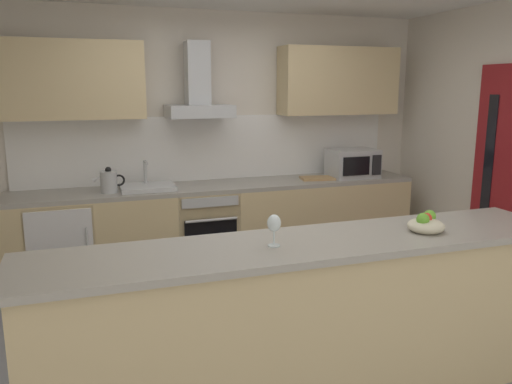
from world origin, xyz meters
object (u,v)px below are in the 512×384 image
range_hood (198,94)px  fruit_bowl (426,224)px  kettle (109,181)px  refrigerator (62,246)px  microwave (353,163)px  chopping_board (317,178)px  sink (147,186)px  oven (204,229)px  wine_glass (274,224)px

range_hood → fruit_bowl: range_hood is taller
kettle → range_hood: bearing=10.4°
refrigerator → fruit_bowl: size_ratio=3.86×
kettle → range_hood: 1.19m
microwave → fruit_bowl: microwave is taller
refrigerator → range_hood: range_hood is taller
chopping_board → fruit_bowl: bearing=-99.5°
microwave → sink: bearing=179.0°
microwave → chopping_board: bearing=179.4°
oven → microwave: microwave is taller
wine_glass → fruit_bowl: size_ratio=0.81×
range_hood → chopping_board: bearing=-7.2°
kettle → chopping_board: size_ratio=0.85×
wine_glass → fruit_bowl: 0.97m
range_hood → wine_glass: size_ratio=4.05×
sink → wine_glass: (0.40, -2.31, 0.19)m
kettle → sink: bearing=7.3°
fruit_bowl → chopping_board: fruit_bowl is taller
range_hood → fruit_bowl: 2.70m
wine_glass → chopping_board: wine_glass is taller
microwave → fruit_bowl: (-0.80, -2.30, -0.01)m
sink → refrigerator: bearing=-179.0°
oven → fruit_bowl: bearing=-70.4°
kettle → microwave: bearing=0.1°
sink → microwave: bearing=-1.0°
wine_glass → sink: bearing=99.8°
microwave → sink: (-2.16, 0.04, -0.12)m
oven → microwave: bearing=-1.0°
refrigerator → fruit_bowl: bearing=-47.1°
kettle → wine_glass: size_ratio=1.62×
microwave → range_hood: 1.79m
microwave → fruit_bowl: size_ratio=2.27×
refrigerator → range_hood: size_ratio=1.18×
sink → kettle: 0.36m
refrigerator → range_hood: (1.33, 0.13, 1.36)m
sink → range_hood: range_hood is taller
microwave → chopping_board: microwave is taller
sink → fruit_bowl: 2.71m
microwave → refrigerator: bearing=179.5°
microwave → kettle: microwave is taller
microwave → fruit_bowl: 2.44m
range_hood → wine_glass: (-0.14, -2.43, -0.67)m
microwave → fruit_bowl: bearing=-109.1°
microwave → range_hood: (-1.63, 0.16, 0.74)m
refrigerator → wine_glass: size_ratio=4.78×
microwave → sink: size_ratio=1.00×
range_hood → fruit_bowl: bearing=-71.4°
refrigerator → kettle: 0.73m
refrigerator → chopping_board: chopping_board is taller
refrigerator → sink: size_ratio=1.70×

